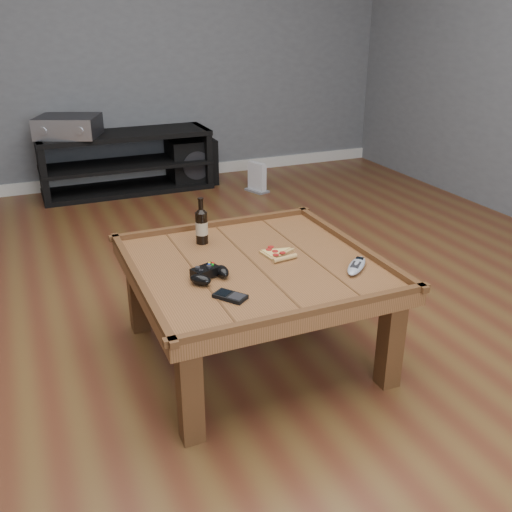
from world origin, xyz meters
name	(u,v)px	position (x,y,z in m)	size (l,w,h in m)	color
ground	(254,354)	(0.00, 0.00, 0.00)	(6.00, 6.00, 0.00)	#4E2616
wall_back	(108,20)	(0.00, 3.00, 1.35)	(5.00, 0.04, 2.70)	#505458
baseboard	(123,178)	(0.00, 2.99, 0.05)	(5.00, 0.02, 0.10)	silver
coffee_table	(254,276)	(0.00, 0.00, 0.39)	(1.03, 1.03, 0.48)	brown
media_console	(126,163)	(0.00, 2.75, 0.25)	(1.40, 0.45, 0.50)	black
beer_bottle	(202,225)	(-0.13, 0.30, 0.54)	(0.06, 0.06, 0.21)	black
game_controller	(209,274)	(-0.22, -0.08, 0.47)	(0.18, 0.15, 0.05)	black
pizza_slice	(277,254)	(0.12, 0.04, 0.46)	(0.15, 0.22, 0.02)	tan
smartphone	(230,296)	(-0.20, -0.26, 0.46)	(0.12, 0.14, 0.02)	black
remote_control	(357,266)	(0.37, -0.22, 0.46)	(0.18, 0.18, 0.03)	#979CA4
av_receiver	(68,126)	(-0.43, 2.74, 0.58)	(0.57, 0.53, 0.16)	black
subwoofer	(191,161)	(0.58, 2.80, 0.20)	(0.40, 0.41, 0.39)	black
game_console	(257,178)	(1.00, 2.29, 0.11)	(0.17, 0.23, 0.25)	slate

